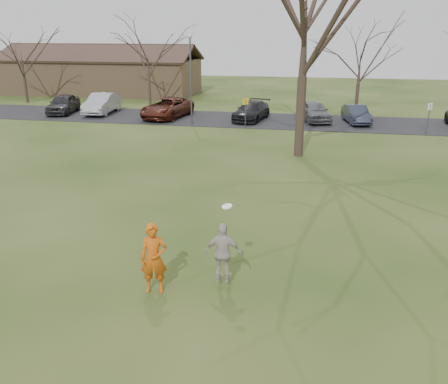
{
  "coord_description": "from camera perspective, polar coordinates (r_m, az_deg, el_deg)",
  "views": [
    {
      "loc": [
        2.8,
        -10.32,
        6.57
      ],
      "look_at": [
        0.0,
        4.0,
        1.5
      ],
      "focal_mm": 37.71,
      "sensor_mm": 36.0,
      "label": 1
    }
  ],
  "objects": [
    {
      "name": "player_defender",
      "position": [
        12.41,
        -8.51,
        -7.95
      ],
      "size": [
        0.79,
        0.61,
        1.91
      ],
      "primitive_type": "imported",
      "rotation": [
        0.0,
        0.0,
        0.23
      ],
      "color": "#BF530F",
      "rests_on": "ground"
    },
    {
      "name": "parking_strip",
      "position": [
        36.03,
        6.49,
        8.56
      ],
      "size": [
        62.0,
        6.5,
        0.04
      ],
      "primitive_type": "cube",
      "color": "black",
      "rests_on": "ground"
    },
    {
      "name": "car_2",
      "position": [
        37.26,
        -6.91,
        10.11
      ],
      "size": [
        3.34,
        5.8,
        1.52
      ],
      "primitive_type": "imported",
      "rotation": [
        0.0,
        0.0,
        -0.15
      ],
      "color": "#4A1B11",
      "rests_on": "parking_strip"
    },
    {
      "name": "sign_white",
      "position": [
        33.51,
        23.61,
        8.79
      ],
      "size": [
        0.35,
        0.35,
        2.08
      ],
      "color": "#47474C",
      "rests_on": "ground"
    },
    {
      "name": "lamp_post",
      "position": [
        34.08,
        -4.08,
        14.73
      ],
      "size": [
        0.34,
        0.34,
        6.27
      ],
      "color": "#47474C",
      "rests_on": "ground"
    },
    {
      "name": "catching_play",
      "position": [
        12.4,
        -0.08,
        -7.39
      ],
      "size": [
        0.99,
        0.45,
        2.18
      ],
      "color": "#B5A9A2",
      "rests_on": "ground"
    },
    {
      "name": "car_5",
      "position": [
        36.08,
        15.73,
        9.06
      ],
      "size": [
        2.09,
        4.11,
        1.29
      ],
      "primitive_type": "imported",
      "rotation": [
        0.0,
        0.0,
        0.19
      ],
      "color": "#2A2F3F",
      "rests_on": "parking_strip"
    },
    {
      "name": "car_0",
      "position": [
        41.13,
        -18.91,
        10.08
      ],
      "size": [
        2.56,
        4.71,
        1.52
      ],
      "primitive_type": "imported",
      "rotation": [
        0.0,
        0.0,
        0.18
      ],
      "color": "#27272A",
      "rests_on": "parking_strip"
    },
    {
      "name": "car_3",
      "position": [
        36.06,
        3.35,
        9.79
      ],
      "size": [
        2.7,
        4.97,
        1.37
      ],
      "primitive_type": "imported",
      "rotation": [
        0.0,
        0.0,
        -0.17
      ],
      "color": "black",
      "rests_on": "parking_strip"
    },
    {
      "name": "ground",
      "position": [
        12.55,
        -3.59,
        -12.45
      ],
      "size": [
        120.0,
        120.0,
        0.0
      ],
      "primitive_type": "plane",
      "color": "#1E380F",
      "rests_on": "ground"
    },
    {
      "name": "car_1",
      "position": [
        40.12,
        -14.58,
        10.35
      ],
      "size": [
        2.05,
        5.0,
        1.61
      ],
      "primitive_type": "imported",
      "rotation": [
        0.0,
        0.0,
        0.07
      ],
      "color": "#A6A7AB",
      "rests_on": "parking_strip"
    },
    {
      "name": "sign_yellow",
      "position": [
        33.07,
        2.62,
        10.23
      ],
      "size": [
        0.35,
        0.35,
        2.08
      ],
      "color": "#47474C",
      "rests_on": "ground"
    },
    {
      "name": "car_4",
      "position": [
        36.16,
        10.85,
        9.61
      ],
      "size": [
        3.01,
        4.67,
        1.48
      ],
      "primitive_type": "imported",
      "rotation": [
        0.0,
        0.0,
        0.32
      ],
      "color": "slate",
      "rests_on": "parking_strip"
    },
    {
      "name": "building",
      "position": [
        53.63,
        -14.57,
        13.61
      ],
      "size": [
        20.6,
        8.5,
        5.14
      ],
      "color": "#8C6D4C",
      "rests_on": "ground"
    },
    {
      "name": "small_tree_row",
      "position": [
        40.5,
        13.74,
        14.85
      ],
      "size": [
        55.0,
        5.9,
        8.5
      ],
      "color": "#352821",
      "rests_on": "ground"
    },
    {
      "name": "big_tree",
      "position": [
        25.34,
        9.84,
        19.87
      ],
      "size": [
        9.0,
        9.0,
        14.0
      ],
      "primitive_type": null,
      "color": "#352821",
      "rests_on": "ground"
    }
  ]
}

